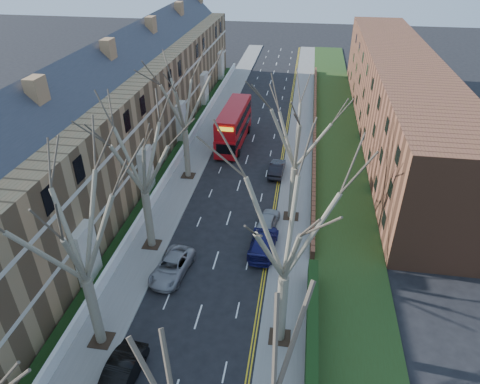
% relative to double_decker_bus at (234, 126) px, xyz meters
% --- Properties ---
extents(pavement_left, '(3.00, 102.00, 0.12)m').
position_rel_double_decker_bus_xyz_m(pavement_left, '(-3.78, 1.83, -2.20)').
color(pavement_left, slate).
rests_on(pavement_left, ground).
extents(pavement_right, '(3.00, 102.00, 0.12)m').
position_rel_double_decker_bus_xyz_m(pavement_right, '(8.22, 1.83, -2.20)').
color(pavement_right, slate).
rests_on(pavement_right, ground).
extents(terrace_left, '(9.70, 78.00, 13.60)m').
position_rel_double_decker_bus_xyz_m(terrace_left, '(-11.42, -6.17, 3.28)').
color(terrace_left, '#9B774F').
rests_on(terrace_left, ground).
extents(flats_right, '(13.97, 54.00, 10.00)m').
position_rel_double_decker_bus_xyz_m(flats_right, '(19.69, 5.83, 2.73)').
color(flats_right, brown).
rests_on(flats_right, ground).
extents(front_wall_left, '(0.30, 78.00, 1.00)m').
position_rel_double_decker_bus_xyz_m(front_wall_left, '(-5.43, -6.17, -1.64)').
color(front_wall_left, white).
rests_on(front_wall_left, ground).
extents(grass_verge_right, '(6.00, 102.00, 0.06)m').
position_rel_double_decker_bus_xyz_m(grass_verge_right, '(12.72, 1.83, -2.11)').
color(grass_verge_right, '#253C16').
rests_on(grass_verge_right, ground).
extents(tree_left_mid, '(10.50, 10.50, 14.71)m').
position_rel_double_decker_bus_xyz_m(tree_left_mid, '(-3.48, -31.17, 7.30)').
color(tree_left_mid, '#706350').
rests_on(tree_left_mid, ground).
extents(tree_left_far, '(10.15, 10.15, 14.22)m').
position_rel_double_decker_bus_xyz_m(tree_left_far, '(-3.48, -21.17, 6.99)').
color(tree_left_far, '#706350').
rests_on(tree_left_far, ground).
extents(tree_left_dist, '(10.50, 10.50, 14.71)m').
position_rel_double_decker_bus_xyz_m(tree_left_dist, '(-3.48, -9.17, 7.30)').
color(tree_left_dist, '#706350').
rests_on(tree_left_dist, ground).
extents(tree_right_mid, '(10.50, 10.50, 14.71)m').
position_rel_double_decker_bus_xyz_m(tree_right_mid, '(7.92, -29.17, 7.30)').
color(tree_right_mid, '#706350').
rests_on(tree_right_mid, ground).
extents(tree_right_far, '(10.15, 10.15, 14.22)m').
position_rel_double_decker_bus_xyz_m(tree_right_far, '(7.92, -15.17, 6.99)').
color(tree_right_far, '#706350').
rests_on(tree_right_far, ground).
extents(double_decker_bus, '(3.07, 11.04, 4.58)m').
position_rel_double_decker_bus_xyz_m(double_decker_bus, '(0.00, 0.00, 0.00)').
color(double_decker_bus, '#A30B11').
rests_on(double_decker_bus, ground).
extents(car_left_mid, '(2.01, 4.83, 1.56)m').
position_rel_double_decker_bus_xyz_m(car_left_mid, '(-1.02, -33.94, -1.48)').
color(car_left_mid, black).
rests_on(car_left_mid, ground).
extents(car_left_far, '(2.90, 5.18, 1.37)m').
position_rel_double_decker_bus_xyz_m(car_left_far, '(-0.79, -24.24, -1.57)').
color(car_left_far, gray).
rests_on(car_left_far, ground).
extents(car_right_near, '(2.35, 5.37, 1.54)m').
position_rel_double_decker_bus_xyz_m(car_right_near, '(5.87, -20.23, -1.49)').
color(car_right_near, '#181854').
rests_on(car_right_near, ground).
extents(car_right_mid, '(2.21, 4.34, 1.42)m').
position_rel_double_decker_bus_xyz_m(car_right_mid, '(5.92, -17.09, -1.55)').
color(car_right_mid, gray).
rests_on(car_right_mid, ground).
extents(car_right_far, '(1.70, 4.33, 1.41)m').
position_rel_double_decker_bus_xyz_m(car_right_far, '(5.92, -7.08, -1.55)').
color(car_right_far, black).
rests_on(car_right_far, ground).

